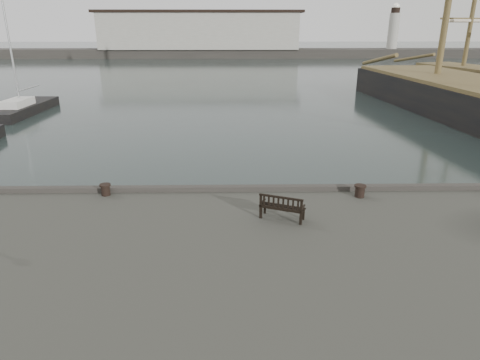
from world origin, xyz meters
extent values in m
plane|color=black|center=(0.00, 0.00, 0.00)|extent=(400.00, 400.00, 0.00)
cube|color=#383530|center=(0.00, 92.00, 1.00)|extent=(140.00, 8.00, 2.00)
cube|color=#AFABA2|center=(-8.00, 92.00, 6.00)|extent=(46.00, 9.00, 8.00)
cube|color=black|center=(-8.00, 92.00, 10.30)|extent=(48.00, 9.50, 0.60)
cylinder|color=#AFABA2|center=(38.00, 92.00, 6.00)|extent=(2.40, 2.40, 8.00)
sphere|color=silver|center=(38.00, 92.00, 11.40)|extent=(1.61, 1.61, 1.61)
cube|color=black|center=(1.22, -2.59, 1.94)|extent=(1.46, 0.97, 0.03)
cube|color=black|center=(1.14, -2.78, 2.15)|extent=(1.30, 0.58, 0.42)
cube|color=black|center=(1.22, -2.59, 1.75)|extent=(1.35, 0.88, 0.38)
cylinder|color=black|center=(-4.84, -0.50, 1.77)|extent=(0.49, 0.49, 0.41)
cylinder|color=black|center=(4.16, -0.82, 1.78)|extent=(0.50, 0.50, 0.43)
cube|color=black|center=(-18.50, 22.71, 0.10)|extent=(2.69, 9.22, 1.40)
cube|color=beige|center=(-18.50, 22.71, 1.10)|extent=(1.70, 3.25, 0.60)
cylinder|color=#B2B5B7|center=(-18.50, 22.71, 5.89)|extent=(0.16, 0.16, 10.18)
camera|label=1|loc=(-0.31, -14.72, 7.25)|focal=32.00mm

